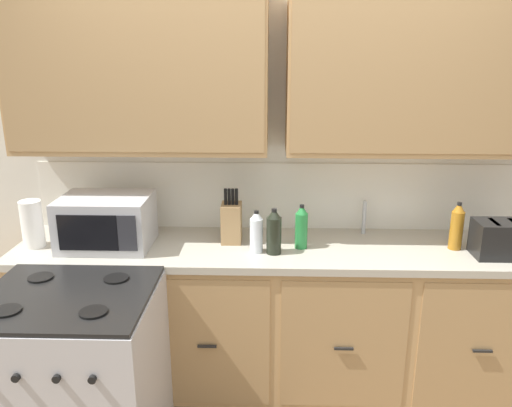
# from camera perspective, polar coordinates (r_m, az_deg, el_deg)

# --- Properties ---
(wall_unit) EXTENTS (4.04, 0.40, 2.42)m
(wall_unit) POSITION_cam_1_polar(r_m,az_deg,el_deg) (2.86, 2.40, 10.27)
(wall_unit) COLOR silver
(wall_unit) RESTS_ON ground_plane
(counter_run) EXTENTS (2.87, 0.64, 0.94)m
(counter_run) POSITION_cam_1_polar(r_m,az_deg,el_deg) (3.04, 2.14, -12.72)
(counter_run) COLOR black
(counter_run) RESTS_ON ground_plane
(stove_range) EXTENTS (0.76, 0.68, 0.95)m
(stove_range) POSITION_cam_1_polar(r_m,az_deg,el_deg) (2.67, -19.41, -18.58)
(stove_range) COLOR #B7B7BC
(stove_range) RESTS_ON ground_plane
(microwave) EXTENTS (0.48, 0.37, 0.28)m
(microwave) POSITION_cam_1_polar(r_m,az_deg,el_deg) (2.90, -16.32, -1.95)
(microwave) COLOR #B7B7BC
(microwave) RESTS_ON counter_run
(toaster) EXTENTS (0.28, 0.18, 0.19)m
(toaster) POSITION_cam_1_polar(r_m,az_deg,el_deg) (2.95, 25.69, -3.59)
(toaster) COLOR black
(toaster) RESTS_ON counter_run
(knife_block) EXTENTS (0.11, 0.14, 0.31)m
(knife_block) POSITION_cam_1_polar(r_m,az_deg,el_deg) (2.86, -2.74, -2.07)
(knife_block) COLOR #9C794E
(knife_block) RESTS_ON counter_run
(sink_faucet) EXTENTS (0.02, 0.02, 0.20)m
(sink_faucet) POSITION_cam_1_polar(r_m,az_deg,el_deg) (3.05, 11.94, -1.50)
(sink_faucet) COLOR #B2B5BA
(sink_faucet) RESTS_ON counter_run
(paper_towel_roll) EXTENTS (0.12, 0.12, 0.26)m
(paper_towel_roll) POSITION_cam_1_polar(r_m,az_deg,el_deg) (3.04, -23.65, -2.10)
(paper_towel_roll) COLOR white
(paper_towel_roll) RESTS_ON counter_run
(bottle_amber) EXTENTS (0.07, 0.07, 0.26)m
(bottle_amber) POSITION_cam_1_polar(r_m,az_deg,el_deg) (2.95, 21.45, -2.38)
(bottle_amber) COLOR #9E6619
(bottle_amber) RESTS_ON counter_run
(bottle_clear) EXTENTS (0.07, 0.07, 0.23)m
(bottle_clear) POSITION_cam_1_polar(r_m,az_deg,el_deg) (2.71, 0.04, -3.18)
(bottle_clear) COLOR silver
(bottle_clear) RESTS_ON counter_run
(bottle_dark) EXTENTS (0.08, 0.08, 0.25)m
(bottle_dark) POSITION_cam_1_polar(r_m,az_deg,el_deg) (2.69, 2.01, -3.15)
(bottle_dark) COLOR black
(bottle_dark) RESTS_ON counter_run
(bottle_green) EXTENTS (0.07, 0.07, 0.24)m
(bottle_green) POSITION_cam_1_polar(r_m,az_deg,el_deg) (2.78, 5.07, -2.62)
(bottle_green) COLOR #237A38
(bottle_green) RESTS_ON counter_run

